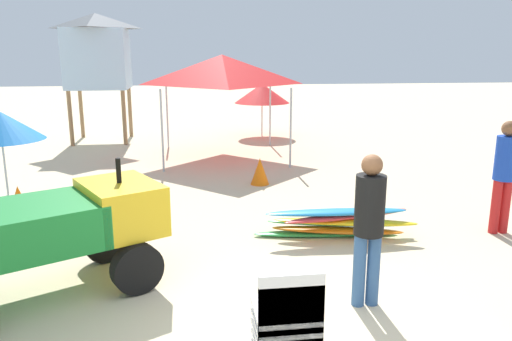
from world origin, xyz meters
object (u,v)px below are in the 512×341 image
surfboard_pile (338,223)px  lifeguard_near_right (505,169)px  utility_cart (53,229)px  beach_umbrella_mid (262,93)px  beach_umbrella_left (0,125)px  traffic_cone_far (260,171)px  popup_canopy (222,70)px  lifeguard_far_right (369,221)px  lifeguard_tower (97,51)px  stacked_plastic_chairs (288,329)px  traffic_cone_near (19,203)px

surfboard_pile → lifeguard_near_right: size_ratio=1.39×
utility_cart → beach_umbrella_mid: (3.99, 10.73, 0.65)m
beach_umbrella_left → traffic_cone_far: beach_umbrella_left is taller
utility_cart → lifeguard_near_right: (6.27, 1.13, 0.22)m
beach_umbrella_mid → traffic_cone_far: bearing=-98.8°
beach_umbrella_left → popup_canopy: bearing=34.8°
lifeguard_far_right → beach_umbrella_left: bearing=136.8°
surfboard_pile → beach_umbrella_mid: size_ratio=1.33×
surfboard_pile → lifeguard_tower: (-4.90, 9.21, 2.55)m
lifeguard_far_right → utility_cart: bearing=167.6°
utility_cart → lifeguard_far_right: (3.44, -0.75, 0.19)m
utility_cart → traffic_cone_far: utility_cart is taller
utility_cart → lifeguard_tower: (-1.15, 10.46, 2.00)m
lifeguard_far_right → beach_umbrella_left: 7.50m
surfboard_pile → popup_canopy: size_ratio=0.79×
lifeguard_near_right → lifeguard_tower: bearing=128.5°
lifeguard_near_right → utility_cart: bearing=-169.8°
stacked_plastic_chairs → beach_umbrella_mid: size_ratio=0.66×
beach_umbrella_left → lifeguard_near_right: bearing=-21.4°
lifeguard_near_right → surfboard_pile: bearing=177.3°
lifeguard_near_right → beach_umbrella_left: (-8.29, 3.25, 0.37)m
lifeguard_near_right → traffic_cone_far: 4.75m
utility_cart → popup_canopy: popup_canopy is taller
lifeguard_near_right → beach_umbrella_left: 8.91m
traffic_cone_far → beach_umbrella_mid: bearing=81.2°
beach_umbrella_left → traffic_cone_near: 2.04m
utility_cart → popup_canopy: 8.02m
lifeguard_far_right → popup_canopy: bearing=96.8°
stacked_plastic_chairs → popup_canopy: bearing=88.8°
utility_cart → beach_umbrella_mid: 11.46m
lifeguard_near_right → stacked_plastic_chairs: bearing=-139.8°
utility_cart → lifeguard_tower: size_ratio=0.72×
beach_umbrella_left → beach_umbrella_mid: beach_umbrella_mid is taller
stacked_plastic_chairs → lifeguard_near_right: size_ratio=0.69×
utility_cart → stacked_plastic_chairs: size_ratio=2.34×
lifeguard_tower → traffic_cone_near: bearing=-91.0°
lifeguard_near_right → lifeguard_tower: size_ratio=0.45×
surfboard_pile → beach_umbrella_mid: beach_umbrella_mid is taller
popup_canopy → traffic_cone_far: popup_canopy is taller
lifeguard_far_right → traffic_cone_far: bearing=94.5°
lifeguard_tower → beach_umbrella_mid: size_ratio=2.13×
utility_cart → lifeguard_far_right: size_ratio=1.65×
lifeguard_near_right → beach_umbrella_left: size_ratio=1.05×
utility_cart → beach_umbrella_left: bearing=114.7°
surfboard_pile → popup_canopy: (-1.29, 6.23, 2.07)m
beach_umbrella_left → lifeguard_far_right: bearing=-43.2°
utility_cart → lifeguard_far_right: lifeguard_far_right is taller
surfboard_pile → stacked_plastic_chairs: bearing=-112.9°
utility_cart → stacked_plastic_chairs: bearing=-45.1°
utility_cart → traffic_cone_near: 3.13m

